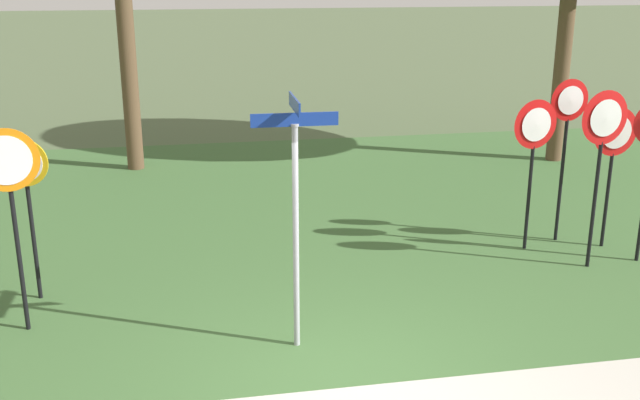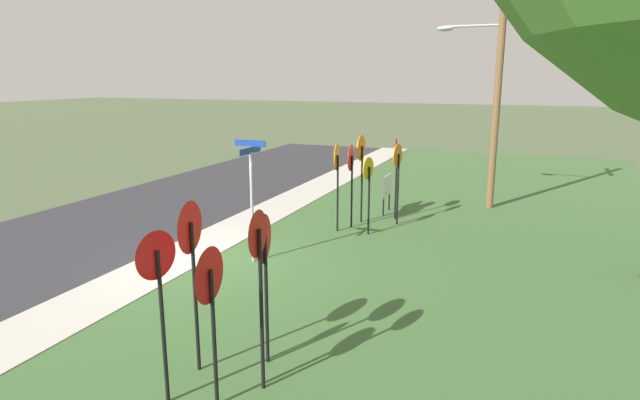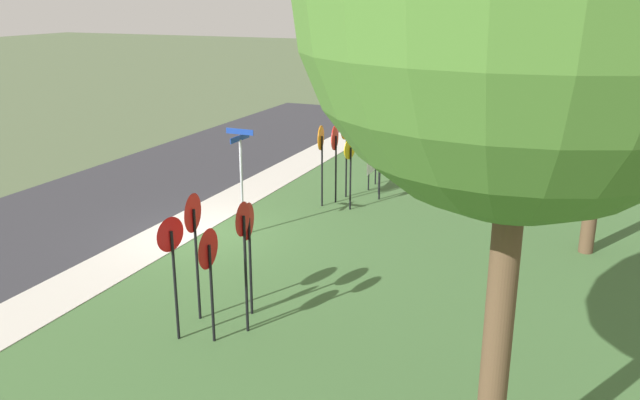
% 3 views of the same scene
% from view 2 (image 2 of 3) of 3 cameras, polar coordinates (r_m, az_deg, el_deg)
% --- Properties ---
extents(ground_plane, '(160.00, 160.00, 0.00)m').
position_cam_2_polar(ground_plane, '(13.42, -11.90, -6.49)').
color(ground_plane, '#4C5B3D').
extents(road_asphalt, '(44.00, 6.40, 0.01)m').
position_cam_2_polar(road_asphalt, '(16.49, -25.99, -3.86)').
color(road_asphalt, '#2D2D33').
rests_on(road_asphalt, ground_plane).
extents(sidewalk_strip, '(44.00, 1.60, 0.06)m').
position_cam_2_polar(sidewalk_strip, '(13.86, -14.68, -5.89)').
color(sidewalk_strip, '#BCB7AD').
rests_on(sidewalk_strip, ground_plane).
extents(grass_median, '(44.00, 12.00, 0.04)m').
position_cam_2_polar(grass_median, '(11.41, 14.54, -10.11)').
color(grass_median, '#3D6033').
rests_on(grass_median, ground_plane).
extents(stop_sign_near_left, '(0.68, 0.13, 2.44)m').
position_cam_2_polar(stop_sign_near_left, '(16.05, 8.29, 3.53)').
color(stop_sign_near_left, black).
rests_on(stop_sign_near_left, grass_median).
extents(stop_sign_near_right, '(0.74, 0.15, 2.54)m').
position_cam_2_polar(stop_sign_near_right, '(15.17, 1.81, 3.44)').
color(stop_sign_near_right, black).
rests_on(stop_sign_near_right, grass_median).
extents(stop_sign_far_left, '(0.77, 0.12, 2.48)m').
position_cam_2_polar(stop_sign_far_left, '(15.57, 3.34, 3.51)').
color(stop_sign_far_left, black).
rests_on(stop_sign_far_left, grass_median).
extents(stop_sign_far_center, '(0.65, 0.12, 2.56)m').
position_cam_2_polar(stop_sign_far_center, '(16.65, 8.10, 4.12)').
color(stop_sign_far_center, black).
rests_on(stop_sign_far_center, grass_median).
extents(stop_sign_far_right, '(0.62, 0.14, 2.21)m').
position_cam_2_polar(stop_sign_far_right, '(14.93, 5.18, 2.17)').
color(stop_sign_far_right, black).
rests_on(stop_sign_far_right, grass_median).
extents(stop_sign_center_tall, '(0.77, 0.09, 2.68)m').
position_cam_2_polar(stop_sign_center_tall, '(16.15, 4.43, 4.40)').
color(stop_sign_center_tall, black).
rests_on(stop_sign_center_tall, grass_median).
extents(yield_sign_near_left, '(0.66, 0.12, 2.65)m').
position_cam_2_polar(yield_sign_near_left, '(7.37, -6.63, -6.25)').
color(yield_sign_near_left, black).
rests_on(yield_sign_near_left, grass_median).
extents(yield_sign_near_right, '(0.65, 0.16, 2.46)m').
position_cam_2_polar(yield_sign_near_right, '(7.38, -16.97, -7.92)').
color(yield_sign_near_right, black).
rests_on(yield_sign_near_right, grass_median).
extents(yield_sign_far_left, '(0.76, 0.12, 2.26)m').
position_cam_2_polar(yield_sign_far_left, '(7.20, -11.72, -9.36)').
color(yield_sign_far_left, black).
rests_on(yield_sign_far_left, grass_median).
extents(yield_sign_far_right, '(0.75, 0.16, 2.40)m').
position_cam_2_polar(yield_sign_far_right, '(8.12, -6.07, -5.71)').
color(yield_sign_far_right, black).
rests_on(yield_sign_far_right, grass_median).
extents(yield_sign_center, '(0.78, 0.15, 2.65)m').
position_cam_2_polar(yield_sign_center, '(8.01, -13.66, -4.71)').
color(yield_sign_center, black).
rests_on(yield_sign_center, grass_median).
extents(street_name_post, '(0.96, 0.82, 2.95)m').
position_cam_2_polar(street_name_post, '(12.70, -7.33, 1.01)').
color(street_name_post, '#9EA0A8').
rests_on(street_name_post, grass_median).
extents(utility_pole, '(2.10, 2.19, 8.32)m').
position_cam_2_polar(utility_pole, '(18.71, 18.11, 12.79)').
color(utility_pole, brown).
rests_on(utility_pole, grass_median).
extents(notice_board, '(1.10, 0.06, 1.25)m').
position_cam_2_polar(notice_board, '(17.58, 7.14, 1.30)').
color(notice_board, black).
rests_on(notice_board, grass_median).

